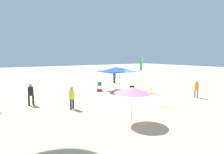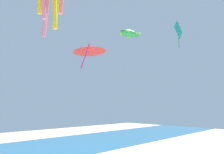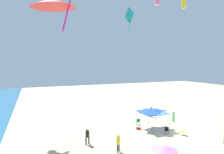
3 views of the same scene
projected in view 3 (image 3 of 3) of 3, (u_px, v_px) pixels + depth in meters
ground at (167, 132)px, 25.71m from camera, size 120.00×120.00×0.10m
canopy_tent at (153, 111)px, 26.70m from camera, size 3.39×3.53×2.85m
beach_umbrella at (165, 148)px, 15.80m from camera, size 2.23×2.23×2.28m
folding_chair_near_cooler at (183, 131)px, 24.34m from camera, size 0.81×0.80×0.82m
folding_chair_right_of_tent at (167, 130)px, 24.98m from camera, size 0.81×0.80×0.82m
folding_chair_facing_ocean at (138, 121)px, 28.59m from camera, size 0.81×0.80×0.82m
cooler_box at (138, 128)px, 26.50m from camera, size 0.69×0.74×0.40m
banner_flag at (174, 127)px, 20.13m from camera, size 0.36×0.06×4.10m
person_near_umbrella at (151, 111)px, 32.70m from camera, size 0.50×0.44×1.86m
person_by_tent at (118, 142)px, 19.64m from camera, size 0.43×0.43×1.79m
person_beachcomber at (87, 135)px, 21.45m from camera, size 0.44×0.50×1.86m
kite_delta_red at (53, 3)px, 18.11m from camera, size 5.97×5.98×3.50m
kite_diamond_teal at (129, 16)px, 25.78m from camera, size 2.24×0.23×3.20m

